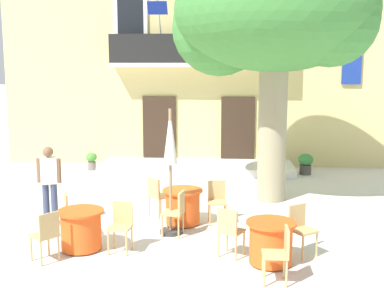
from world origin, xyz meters
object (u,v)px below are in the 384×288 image
(cafe_table_front, at_px, (81,229))
(cafe_chair_front_2, at_px, (72,212))
(cafe_chair_middle_2, at_px, (217,199))
(ground_planter_right, at_px, (306,163))
(cafe_chair_middle_0, at_px, (157,194))
(cafe_chair_front_0, at_px, (46,233))
(cafe_table_middle, at_px, (183,206))
(ground_planter_left, at_px, (92,160))
(cafe_chair_near_tree_2, at_px, (280,251))
(cafe_chair_near_tree_1, at_px, (230,229))
(cafe_chair_middle_1, at_px, (176,210))
(cafe_table_near_tree, at_px, (271,242))
(pedestrian_near_entrance, at_px, (49,181))
(cafe_chair_near_tree_0, at_px, (301,226))
(cafe_umbrella, at_px, (170,153))
(plane_tree, at_px, (272,17))
(cafe_chair_front_1, at_px, (121,223))

(cafe_table_front, xyz_separation_m, cafe_chair_front_2, (-0.37, 0.65, 0.14))
(cafe_chair_middle_2, distance_m, ground_planter_right, 5.57)
(cafe_chair_middle_0, height_order, cafe_chair_front_0, same)
(cafe_table_middle, xyz_separation_m, cafe_chair_front_2, (-2.11, -0.99, 0.14))
(ground_planter_right, bearing_deg, cafe_chair_front_0, -126.96)
(cafe_chair_middle_2, bearing_deg, cafe_table_middle, -167.71)
(cafe_chair_middle_2, distance_m, ground_planter_left, 6.53)
(cafe_chair_near_tree_2, distance_m, ground_planter_left, 9.57)
(cafe_chair_near_tree_1, xyz_separation_m, cafe_table_middle, (-1.00, 1.81, -0.14))
(cafe_chair_middle_1, height_order, cafe_chair_front_2, same)
(cafe_table_near_tree, xyz_separation_m, cafe_table_front, (-3.45, 0.43, 0.00))
(ground_planter_right, bearing_deg, cafe_chair_near_tree_1, -108.87)
(cafe_table_middle, height_order, cafe_table_front, same)
(cafe_chair_middle_2, bearing_deg, pedestrian_near_entrance, -173.39)
(ground_planter_right, height_order, pedestrian_near_entrance, pedestrian_near_entrance)
(pedestrian_near_entrance, bearing_deg, cafe_chair_near_tree_0, -14.62)
(cafe_umbrella, bearing_deg, cafe_chair_middle_0, 111.45)
(cafe_chair_front_0, distance_m, pedestrian_near_entrance, 2.16)
(cafe_table_front, height_order, ground_planter_right, cafe_table_front)
(plane_tree, bearing_deg, cafe_chair_front_2, -142.64)
(cafe_chair_near_tree_1, xyz_separation_m, cafe_chair_front_1, (-1.99, 0.17, 0.00))
(cafe_chair_middle_2, relative_size, cafe_chair_front_2, 1.00)
(cafe_chair_middle_0, bearing_deg, plane_tree, 33.19)
(cafe_chair_middle_2, distance_m, cafe_chair_front_0, 3.78)
(cafe_chair_middle_1, distance_m, cafe_chair_middle_2, 1.21)
(cafe_table_near_tree, height_order, ground_planter_left, cafe_table_near_tree)
(cafe_chair_near_tree_2, height_order, cafe_chair_middle_2, same)
(cafe_chair_near_tree_0, relative_size, cafe_umbrella, 0.36)
(cafe_table_front, relative_size, ground_planter_right, 1.35)
(pedestrian_near_entrance, bearing_deg, cafe_chair_front_1, -37.27)
(cafe_chair_near_tree_0, height_order, cafe_chair_middle_1, same)
(plane_tree, distance_m, cafe_chair_near_tree_0, 5.45)
(cafe_chair_middle_0, bearing_deg, cafe_table_near_tree, -47.36)
(cafe_chair_middle_1, height_order, pedestrian_near_entrance, pedestrian_near_entrance)
(cafe_chair_front_2, xyz_separation_m, ground_planter_left, (-1.28, 6.20, -0.21))
(cafe_chair_near_tree_0, xyz_separation_m, cafe_chair_middle_1, (-2.34, 0.83, 0.00))
(cafe_chair_middle_2, distance_m, cafe_umbrella, 1.66)
(cafe_chair_near_tree_1, bearing_deg, cafe_table_near_tree, -20.26)
(cafe_umbrella, xyz_separation_m, ground_planter_left, (-3.21, 5.85, -1.34))
(cafe_chair_middle_1, bearing_deg, cafe_chair_near_tree_2, -48.24)
(cafe_chair_front_0, distance_m, ground_planter_left, 7.58)
(cafe_chair_front_1, bearing_deg, cafe_chair_middle_1, 43.72)
(plane_tree, relative_size, ground_planter_left, 10.68)
(cafe_chair_front_2, bearing_deg, cafe_umbrella, 10.33)
(plane_tree, height_order, cafe_chair_middle_1, plane_tree)
(cafe_chair_middle_1, distance_m, cafe_chair_front_2, 2.07)
(plane_tree, relative_size, cafe_chair_middle_1, 6.72)
(cafe_table_front, xyz_separation_m, cafe_chair_front_0, (-0.43, -0.62, 0.14))
(cafe_table_near_tree, relative_size, cafe_chair_near_tree_2, 0.95)
(cafe_chair_middle_1, distance_m, ground_planter_left, 6.84)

